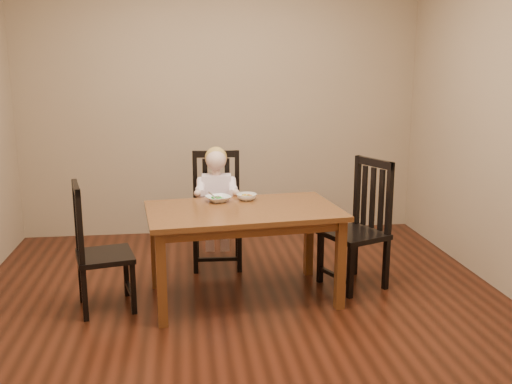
{
  "coord_description": "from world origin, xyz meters",
  "views": [
    {
      "loc": [
        -0.39,
        -3.76,
        1.7
      ],
      "look_at": [
        0.13,
        0.25,
        0.8
      ],
      "focal_mm": 40.0,
      "sensor_mm": 36.0,
      "label": 1
    }
  ],
  "objects": [
    {
      "name": "room",
      "position": [
        0.0,
        0.0,
        1.35
      ],
      "size": [
        4.01,
        4.01,
        2.71
      ],
      "color": "#421A0E",
      "rests_on": "ground"
    },
    {
      "name": "dining_table",
      "position": [
        0.03,
        0.22,
        0.61
      ],
      "size": [
        1.45,
        0.96,
        0.69
      ],
      "rotation": [
        0.0,
        0.0,
        0.1
      ],
      "color": "#543313",
      "rests_on": "room"
    },
    {
      "name": "chair_child",
      "position": [
        -0.12,
        0.99,
        0.47
      ],
      "size": [
        0.44,
        0.42,
        0.98
      ],
      "rotation": [
        0.0,
        0.0,
        3.09
      ],
      "color": "black",
      "rests_on": "room"
    },
    {
      "name": "chair_left",
      "position": [
        -1.0,
        0.15,
        0.44
      ],
      "size": [
        0.46,
        0.47,
        0.92
      ],
      "rotation": [
        0.0,
        0.0,
        -1.34
      ],
      "color": "black",
      "rests_on": "room"
    },
    {
      "name": "chair_right",
      "position": [
        0.95,
        0.37,
        0.48
      ],
      "size": [
        0.55,
        0.56,
        1.0
      ],
      "rotation": [
        0.0,
        0.0,
        1.97
      ],
      "color": "black",
      "rests_on": "room"
    },
    {
      "name": "toddler",
      "position": [
        -0.12,
        0.94,
        0.62
      ],
      "size": [
        0.35,
        0.42,
        0.56
      ],
      "primitive_type": null,
      "rotation": [
        0.0,
        0.0,
        3.09
      ],
      "color": "white",
      "rests_on": "chair_child"
    },
    {
      "name": "bowl_peas",
      "position": [
        -0.14,
        0.45,
        0.71
      ],
      "size": [
        0.24,
        0.24,
        0.04
      ],
      "primitive_type": "imported",
      "rotation": [
        0.0,
        0.0,
        0.38
      ],
      "color": "white",
      "rests_on": "dining_table"
    },
    {
      "name": "bowl_veg",
      "position": [
        0.08,
        0.48,
        0.71
      ],
      "size": [
        0.17,
        0.17,
        0.05
      ],
      "primitive_type": "imported",
      "rotation": [
        0.0,
        0.0,
        0.09
      ],
      "color": "white",
      "rests_on": "dining_table"
    },
    {
      "name": "fork",
      "position": [
        -0.18,
        0.42,
        0.73
      ],
      "size": [
        0.08,
        0.11,
        0.05
      ],
      "rotation": [
        0.0,
        0.0,
        0.59
      ],
      "color": "silver",
      "rests_on": "bowl_peas"
    }
  ]
}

